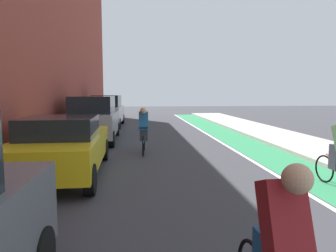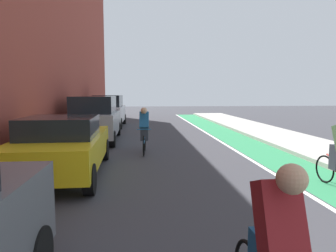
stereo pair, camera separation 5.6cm
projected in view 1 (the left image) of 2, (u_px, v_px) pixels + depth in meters
ground_plane at (172, 155)px, 10.52m from camera, size 77.33×77.33×0.00m
bike_lane_paint at (245, 144)px, 12.82m from camera, size 1.60×35.15×0.00m
lane_divider_stripe at (224, 144)px, 12.73m from camera, size 0.12×35.15×0.00m
sidewalk_right at (295, 142)px, 13.02m from camera, size 2.78×35.15×0.14m
parked_sedan_yellow_cab at (62, 145)px, 7.84m from camera, size 2.09×4.55×1.53m
parked_suv_silver at (94, 118)px, 13.45m from camera, size 2.01×4.56×1.98m
parked_suv_white at (107, 111)px, 19.38m from camera, size 1.95×4.38×1.98m
cyclist_trailing at (144, 130)px, 10.80m from camera, size 0.48×1.74×1.63m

